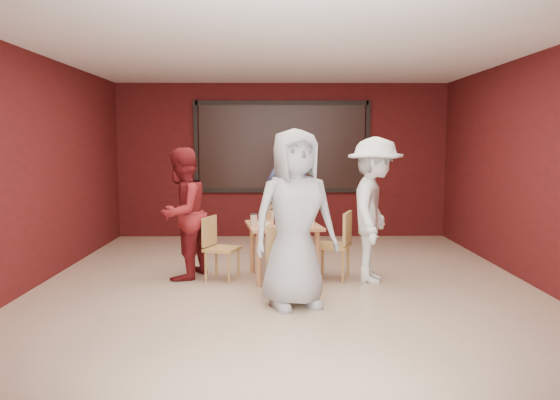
{
  "coord_description": "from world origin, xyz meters",
  "views": [
    {
      "loc": [
        -0.12,
        -6.49,
        1.73
      ],
      "look_at": [
        -0.06,
        0.33,
        1.01
      ],
      "focal_mm": 35.0,
      "sensor_mm": 36.0,
      "label": 1
    }
  ],
  "objects_px": {
    "chair_right": "(338,241)",
    "diner_right": "(374,210)",
    "dining_table": "(283,230)",
    "chair_left": "(217,244)",
    "diner_back": "(290,200)",
    "diner_left": "(182,214)",
    "chair_front": "(285,257)",
    "chair_back": "(281,231)",
    "diner_front": "(295,219)"
  },
  "relations": [
    {
      "from": "chair_right",
      "to": "diner_back",
      "type": "distance_m",
      "value": 1.31
    },
    {
      "from": "diner_back",
      "to": "chair_right",
      "type": "bearing_deg",
      "value": 108.71
    },
    {
      "from": "diner_back",
      "to": "diner_right",
      "type": "distance_m",
      "value": 1.56
    },
    {
      "from": "chair_front",
      "to": "chair_back",
      "type": "bearing_deg",
      "value": 91.07
    },
    {
      "from": "diner_front",
      "to": "diner_left",
      "type": "distance_m",
      "value": 1.85
    },
    {
      "from": "chair_back",
      "to": "diner_front",
      "type": "distance_m",
      "value": 2.08
    },
    {
      "from": "chair_back",
      "to": "dining_table",
      "type": "bearing_deg",
      "value": -88.32
    },
    {
      "from": "dining_table",
      "to": "diner_left",
      "type": "height_order",
      "value": "diner_left"
    },
    {
      "from": "chair_back",
      "to": "diner_right",
      "type": "relative_size",
      "value": 0.47
    },
    {
      "from": "chair_front",
      "to": "diner_back",
      "type": "height_order",
      "value": "diner_back"
    },
    {
      "from": "chair_front",
      "to": "diner_left",
      "type": "distance_m",
      "value": 1.61
    },
    {
      "from": "dining_table",
      "to": "chair_left",
      "type": "xyz_separation_m",
      "value": [
        -0.83,
        -0.02,
        -0.17
      ]
    },
    {
      "from": "diner_front",
      "to": "chair_left",
      "type": "bearing_deg",
      "value": 108.88
    },
    {
      "from": "chair_right",
      "to": "diner_front",
      "type": "xyz_separation_m",
      "value": [
        -0.59,
        -1.13,
        0.45
      ]
    },
    {
      "from": "dining_table",
      "to": "diner_right",
      "type": "distance_m",
      "value": 1.17
    },
    {
      "from": "diner_front",
      "to": "diner_back",
      "type": "bearing_deg",
      "value": 69.72
    },
    {
      "from": "dining_table",
      "to": "diner_left",
      "type": "relative_size",
      "value": 0.61
    },
    {
      "from": "chair_left",
      "to": "diner_right",
      "type": "xyz_separation_m",
      "value": [
        1.96,
        -0.1,
        0.45
      ]
    },
    {
      "from": "chair_left",
      "to": "chair_right",
      "type": "xyz_separation_m",
      "value": [
        1.53,
        -0.02,
        0.04
      ]
    },
    {
      "from": "diner_left",
      "to": "diner_right",
      "type": "height_order",
      "value": "diner_right"
    },
    {
      "from": "chair_back",
      "to": "diner_left",
      "type": "distance_m",
      "value": 1.53
    },
    {
      "from": "diner_front",
      "to": "chair_front",
      "type": "bearing_deg",
      "value": 86.38
    },
    {
      "from": "diner_right",
      "to": "chair_left",
      "type": "bearing_deg",
      "value": 102.87
    },
    {
      "from": "chair_front",
      "to": "diner_back",
      "type": "distance_m",
      "value": 1.95
    },
    {
      "from": "chair_right",
      "to": "diner_left",
      "type": "height_order",
      "value": "diner_left"
    },
    {
      "from": "chair_back",
      "to": "diner_right",
      "type": "xyz_separation_m",
      "value": [
        1.16,
        -0.97,
        0.42
      ]
    },
    {
      "from": "chair_back",
      "to": "chair_front",
      "type": "bearing_deg",
      "value": -88.93
    },
    {
      "from": "dining_table",
      "to": "diner_right",
      "type": "relative_size",
      "value": 0.56
    },
    {
      "from": "chair_right",
      "to": "diner_right",
      "type": "height_order",
      "value": "diner_right"
    },
    {
      "from": "chair_left",
      "to": "chair_right",
      "type": "height_order",
      "value": "chair_right"
    },
    {
      "from": "diner_right",
      "to": "diner_left",
      "type": "bearing_deg",
      "value": 101.91
    },
    {
      "from": "chair_front",
      "to": "chair_right",
      "type": "relative_size",
      "value": 0.94
    },
    {
      "from": "chair_back",
      "to": "chair_left",
      "type": "height_order",
      "value": "chair_back"
    },
    {
      "from": "dining_table",
      "to": "chair_back",
      "type": "distance_m",
      "value": 0.86
    },
    {
      "from": "diner_back",
      "to": "diner_left",
      "type": "xyz_separation_m",
      "value": [
        -1.39,
        -1.01,
        -0.07
      ]
    },
    {
      "from": "diner_left",
      "to": "diner_back",
      "type": "bearing_deg",
      "value": 146.78
    },
    {
      "from": "chair_right",
      "to": "chair_front",
      "type": "bearing_deg",
      "value": -130.61
    },
    {
      "from": "chair_back",
      "to": "diner_back",
      "type": "distance_m",
      "value": 0.49
    },
    {
      "from": "dining_table",
      "to": "diner_right",
      "type": "height_order",
      "value": "diner_right"
    },
    {
      "from": "dining_table",
      "to": "chair_right",
      "type": "distance_m",
      "value": 0.71
    },
    {
      "from": "diner_right",
      "to": "chair_front",
      "type": "bearing_deg",
      "value": 138.65
    },
    {
      "from": "chair_front",
      "to": "diner_right",
      "type": "relative_size",
      "value": 0.45
    },
    {
      "from": "chair_left",
      "to": "diner_left",
      "type": "height_order",
      "value": "diner_left"
    },
    {
      "from": "chair_back",
      "to": "diner_back",
      "type": "relative_size",
      "value": 0.47
    },
    {
      "from": "diner_front",
      "to": "chair_back",
      "type": "bearing_deg",
      "value": 73.5
    },
    {
      "from": "dining_table",
      "to": "diner_front",
      "type": "bearing_deg",
      "value": -84.91
    },
    {
      "from": "chair_back",
      "to": "diner_left",
      "type": "relative_size",
      "value": 0.51
    },
    {
      "from": "chair_front",
      "to": "chair_right",
      "type": "height_order",
      "value": "chair_right"
    },
    {
      "from": "diner_left",
      "to": "dining_table",
      "type": "bearing_deg",
      "value": 108.98
    },
    {
      "from": "diner_back",
      "to": "diner_right",
      "type": "relative_size",
      "value": 1.0
    }
  ]
}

